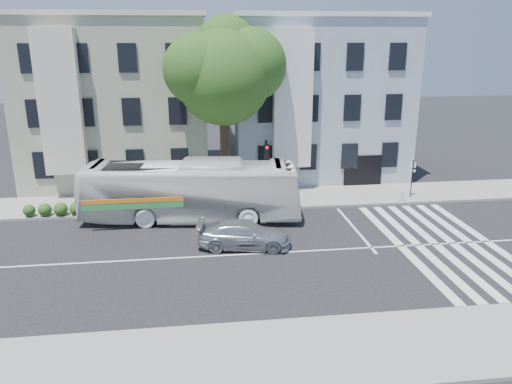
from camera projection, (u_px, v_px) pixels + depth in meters
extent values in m
plane|color=black|center=(238.00, 255.00, 23.45)|extent=(120.00, 120.00, 0.00)
cube|color=gray|center=(226.00, 200.00, 31.01)|extent=(80.00, 4.00, 0.15)
cube|color=gray|center=(262.00, 357.00, 15.86)|extent=(80.00, 4.00, 0.15)
cube|color=#969C83|center=(119.00, 100.00, 35.17)|extent=(12.00, 10.00, 11.00)
cube|color=#95A0B2|center=(313.00, 98.00, 36.86)|extent=(12.00, 10.00, 11.00)
cylinder|color=#2D2116|center=(225.00, 159.00, 30.73)|extent=(0.56, 0.56, 5.20)
sphere|color=#204516|center=(223.00, 78.00, 29.26)|extent=(5.60, 5.60, 5.60)
sphere|color=#204516|center=(250.00, 65.00, 29.63)|extent=(4.40, 4.40, 4.40)
sphere|color=#204516|center=(199.00, 70.00, 28.66)|extent=(4.20, 4.20, 4.20)
sphere|color=#204516|center=(227.00, 47.00, 29.93)|extent=(3.80, 3.80, 3.80)
sphere|color=#204516|center=(213.00, 94.00, 30.06)|extent=(3.40, 3.40, 3.40)
imported|color=white|center=(191.00, 191.00, 27.49)|extent=(4.18, 12.31, 3.36)
imported|color=silver|center=(244.00, 235.00, 24.12)|extent=(2.53, 4.75, 1.31)
cylinder|color=black|center=(266.00, 176.00, 28.82)|extent=(0.14, 0.14, 4.21)
cube|color=black|center=(267.00, 152.00, 28.13)|extent=(0.30, 0.25, 0.85)
sphere|color=red|center=(267.00, 148.00, 27.94)|extent=(0.16, 0.16, 0.16)
cylinder|color=white|center=(266.00, 168.00, 28.53)|extent=(0.44, 0.08, 0.44)
cylinder|color=silver|center=(402.00, 196.00, 30.58)|extent=(0.23, 0.23, 0.56)
sphere|color=silver|center=(402.00, 192.00, 30.49)|extent=(0.21, 0.21, 0.21)
cylinder|color=silver|center=(402.00, 195.00, 30.56)|extent=(0.40, 0.22, 0.13)
cylinder|color=black|center=(412.00, 179.00, 31.15)|extent=(0.07, 0.07, 2.36)
cube|color=white|center=(412.00, 165.00, 30.99)|extent=(0.42, 0.13, 0.33)
cube|color=white|center=(412.00, 171.00, 31.11)|extent=(0.42, 0.13, 0.17)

